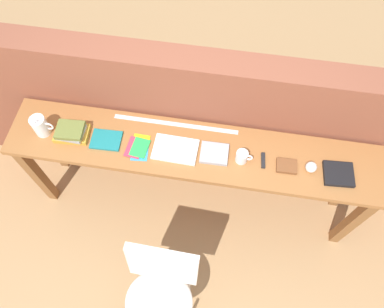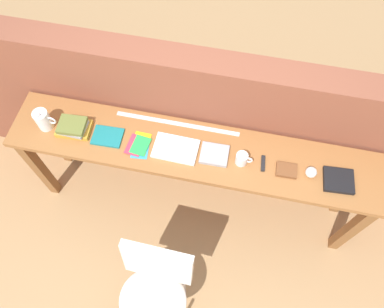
{
  "view_description": "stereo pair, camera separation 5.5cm",
  "coord_description": "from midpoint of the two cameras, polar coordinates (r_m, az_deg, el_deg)",
  "views": [
    {
      "loc": [
        0.18,
        -0.88,
        3.03
      ],
      "look_at": [
        0.0,
        0.25,
        0.9
      ],
      "focal_mm": 35.0,
      "sensor_mm": 36.0,
      "label": 1
    },
    {
      "loc": [
        0.23,
        -0.87,
        3.03
      ],
      "look_at": [
        0.0,
        0.25,
        0.9
      ],
      "focal_mm": 35.0,
      "sensor_mm": 36.0,
      "label": 2
    }
  ],
  "objects": [
    {
      "name": "book_open_centre",
      "position": [
        2.45,
        -1.86,
        0.81
      ],
      "size": [
        0.29,
        0.2,
        0.02
      ],
      "primitive_type": "cube",
      "rotation": [
        0.0,
        0.0,
        -0.02
      ],
      "color": "white",
      "rests_on": "sideboard"
    },
    {
      "name": "brick_wall_back",
      "position": [
        2.8,
        2.19,
        4.75
      ],
      "size": [
        6.0,
        0.2,
        1.36
      ],
      "primitive_type": "cube",
      "color": "brown",
      "rests_on": "ground"
    },
    {
      "name": "book_repair_rightmost",
      "position": [
        2.52,
        22.02,
        -3.76
      ],
      "size": [
        0.2,
        0.18,
        0.03
      ],
      "primitive_type": "cube",
      "rotation": [
        0.0,
        0.0,
        0.07
      ],
      "color": "black",
      "rests_on": "sideboard"
    },
    {
      "name": "pamphlet_pile_colourful",
      "position": [
        2.48,
        -7.42,
        1.31
      ],
      "size": [
        0.16,
        0.2,
        0.01
      ],
      "color": "#3399D8",
      "rests_on": "sideboard"
    },
    {
      "name": "sports_ball_small",
      "position": [
        2.46,
        18.3,
        -2.66
      ],
      "size": [
        0.07,
        0.07,
        0.07
      ],
      "primitive_type": "sphere",
      "color": "silver",
      "rests_on": "sideboard"
    },
    {
      "name": "leather_journal_brown",
      "position": [
        2.45,
        14.82,
        -2.41
      ],
      "size": [
        0.13,
        0.1,
        0.02
      ],
      "primitive_type": "cube",
      "rotation": [
        0.0,
        0.0,
        0.03
      ],
      "color": "brown",
      "rests_on": "sideboard"
    },
    {
      "name": "pitcher_white",
      "position": [
        2.66,
        -21.16,
        4.88
      ],
      "size": [
        0.14,
        0.1,
        0.18
      ],
      "color": "white",
      "rests_on": "sideboard"
    },
    {
      "name": "book_stack_leftmost",
      "position": [
        2.61,
        -17.09,
        3.91
      ],
      "size": [
        0.23,
        0.17,
        0.09
      ],
      "color": "gold",
      "rests_on": "sideboard"
    },
    {
      "name": "ruler_metal_back_edge",
      "position": [
        2.56,
        -1.62,
        4.64
      ],
      "size": [
        0.86,
        0.03,
        0.0
      ],
      "primitive_type": "cube",
      "color": "silver",
      "rests_on": "sideboard"
    },
    {
      "name": "ground_plane",
      "position": [
        3.16,
        -0.44,
        -11.73
      ],
      "size": [
        40.0,
        40.0,
        0.0
      ],
      "primitive_type": "plane",
      "color": "tan"
    },
    {
      "name": "multitool_folded",
      "position": [
        2.45,
        11.4,
        -1.43
      ],
      "size": [
        0.03,
        0.11,
        0.02
      ],
      "primitive_type": "cube",
      "rotation": [
        0.0,
        0.0,
        0.08
      ],
      "color": "black",
      "rests_on": "sideboard"
    },
    {
      "name": "chair_white_moulded",
      "position": [
        2.54,
        -5.06,
        -19.64
      ],
      "size": [
        0.45,
        0.46,
        0.89
      ],
      "color": "silver",
      "rests_on": "ground"
    },
    {
      "name": "magazine_cycling",
      "position": [
        2.55,
        -12.15,
        2.62
      ],
      "size": [
        0.2,
        0.16,
        0.02
      ],
      "primitive_type": "cube",
      "rotation": [
        0.0,
        0.0,
        0.04
      ],
      "color": "#19757A",
      "rests_on": "sideboard"
    },
    {
      "name": "book_grey_hardcover",
      "position": [
        2.43,
        4.07,
        -0.07
      ],
      "size": [
        0.18,
        0.16,
        0.03
      ],
      "primitive_type": "cube",
      "rotation": [
        0.0,
        0.0,
        0.02
      ],
      "color": "#9E9EA3",
      "rests_on": "sideboard"
    },
    {
      "name": "sideboard",
      "position": [
        2.58,
        0.83,
        -0.74
      ],
      "size": [
        2.5,
        0.44,
        0.88
      ],
      "color": "#996033",
      "rests_on": "ground"
    },
    {
      "name": "mug",
      "position": [
        2.4,
        8.28,
        -0.75
      ],
      "size": [
        0.11,
        0.08,
        0.09
      ],
      "color": "white",
      "rests_on": "sideboard"
    }
  ]
}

